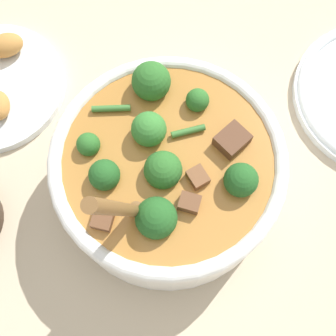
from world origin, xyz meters
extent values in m
plane|color=#C6B293|center=(0.00, 0.00, 0.00)|extent=(4.00, 4.00, 0.00)
cylinder|color=white|center=(0.00, 0.00, 0.04)|extent=(0.26, 0.26, 0.09)
torus|color=white|center=(0.00, 0.00, 0.09)|extent=(0.26, 0.26, 0.02)
cylinder|color=#B27533|center=(0.00, 0.00, 0.06)|extent=(0.23, 0.23, 0.06)
sphere|color=#2D6B28|center=(0.01, -0.01, 0.10)|extent=(0.04, 0.04, 0.04)
cylinder|color=#6B9956|center=(0.01, -0.01, 0.07)|extent=(0.01, 0.01, 0.02)
sphere|color=#2D6B28|center=(-0.06, -0.06, 0.10)|extent=(0.03, 0.03, 0.03)
cylinder|color=#6B9956|center=(-0.06, -0.06, 0.08)|extent=(0.01, 0.01, 0.01)
sphere|color=#235B23|center=(0.07, 0.04, 0.10)|extent=(0.04, 0.04, 0.04)
cylinder|color=#6B9956|center=(0.07, 0.04, 0.08)|extent=(0.01, 0.01, 0.02)
sphere|color=#2D6B28|center=(-0.08, 0.04, 0.11)|extent=(0.04, 0.04, 0.04)
cylinder|color=#6B9956|center=(-0.08, 0.04, 0.07)|extent=(0.02, 0.02, 0.02)
sphere|color=#235B23|center=(-0.02, -0.07, 0.10)|extent=(0.03, 0.03, 0.03)
cylinder|color=#6B9956|center=(-0.02, -0.07, 0.08)|extent=(0.01, 0.01, 0.01)
sphere|color=#235B23|center=(0.05, -0.05, 0.10)|extent=(0.04, 0.04, 0.04)
cylinder|color=#6B9956|center=(0.05, -0.05, 0.07)|extent=(0.01, 0.01, 0.02)
sphere|color=#387F33|center=(-0.03, 0.00, 0.10)|extent=(0.04, 0.04, 0.04)
cylinder|color=#6B9956|center=(-0.03, 0.00, 0.08)|extent=(0.01, 0.01, 0.02)
sphere|color=#2D6B28|center=(-0.03, 0.06, 0.10)|extent=(0.03, 0.03, 0.03)
cylinder|color=#6B9956|center=(-0.03, 0.06, 0.08)|extent=(0.01, 0.01, 0.01)
cube|color=brown|center=(0.02, 0.07, 0.09)|extent=(0.03, 0.04, 0.02)
cube|color=brown|center=(0.02, -0.09, 0.09)|extent=(0.03, 0.03, 0.02)
cube|color=brown|center=(0.04, 0.01, 0.09)|extent=(0.02, 0.02, 0.02)
cube|color=brown|center=(0.05, -0.01, 0.10)|extent=(0.03, 0.03, 0.02)
cylinder|color=#3D7533|center=(-0.08, -0.02, 0.10)|extent=(0.03, 0.04, 0.01)
cylinder|color=#3D7533|center=(-0.01, 0.03, 0.10)|extent=(0.02, 0.04, 0.01)
ellipsoid|color=brown|center=(0.03, -0.06, 0.09)|extent=(0.04, 0.03, 0.01)
cylinder|color=brown|center=(0.04, -0.08, 0.16)|extent=(0.03, 0.05, 0.16)
ellipsoid|color=#BC7F3D|center=(-0.28, -0.07, 0.03)|extent=(0.04, 0.05, 0.03)
camera|label=1|loc=(0.13, -0.10, 0.50)|focal=45.00mm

